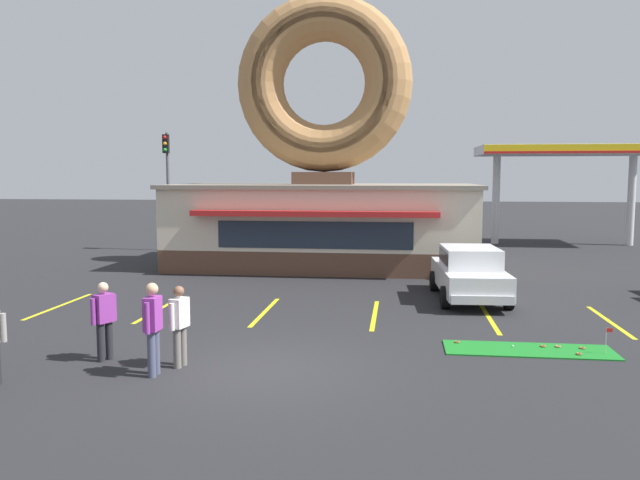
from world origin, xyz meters
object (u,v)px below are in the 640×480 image
pedestrian_hooded_kid (104,317)px  trash_bin (455,266)px  traffic_light_pole (167,176)px  car_white (469,271)px  putting_flag_pin (608,334)px  pedestrian_leather_jacket_man (153,324)px  golf_ball (513,346)px  pedestrian_clipboard_woman (180,322)px

pedestrian_hooded_kid → trash_bin: bearing=53.9°
pedestrian_hooded_kid → traffic_light_pole: bearing=106.9°
car_white → trash_bin: car_white is taller
putting_flag_pin → pedestrian_leather_jacket_man: size_ratio=0.31×
golf_ball → car_white: bearing=94.0°
car_white → golf_ball: bearing=-86.0°
golf_ball → car_white: (-0.37, 5.30, 0.82)m
pedestrian_clipboard_woman → putting_flag_pin: bearing=12.3°
pedestrian_hooded_kid → golf_ball: bearing=13.1°
golf_ball → pedestrian_hooded_kid: 8.60m
trash_bin → pedestrian_leather_jacket_man: bearing=-119.4°
car_white → traffic_light_pole: traffic_light_pole is taller
golf_ball → trash_bin: (-0.45, 8.86, 0.45)m
trash_bin → traffic_light_pole: 15.41m
pedestrian_clipboard_woman → traffic_light_pole: bearing=111.4°
trash_bin → pedestrian_clipboard_woman: bearing=-119.5°
pedestrian_leather_jacket_man → pedestrian_clipboard_woman: bearing=64.1°
pedestrian_leather_jacket_man → trash_bin: 13.33m
golf_ball → putting_flag_pin: (1.86, -0.27, 0.39)m
car_white → putting_flag_pin: bearing=-68.2°
putting_flag_pin → car_white: (-2.23, 5.57, 0.43)m
car_white → trash_bin: (-0.08, 3.57, -0.37)m
putting_flag_pin → trash_bin: size_ratio=0.56×
putting_flag_pin → pedestrian_hooded_kid: 10.34m
pedestrian_clipboard_woman → trash_bin: size_ratio=1.64×
golf_ball → car_white: car_white is taller
pedestrian_clipboard_woman → trash_bin: 12.66m
golf_ball → pedestrian_leather_jacket_man: size_ratio=0.02×
car_white → pedestrian_clipboard_woman: (-6.32, -7.44, 0.01)m
golf_ball → traffic_light_pole: bearing=130.8°
putting_flag_pin → pedestrian_leather_jacket_man: bearing=-164.4°
pedestrian_clipboard_woman → traffic_light_pole: 19.61m
traffic_light_pole → trash_bin: bearing=-27.9°
pedestrian_hooded_kid → trash_bin: pedestrian_hooded_kid is taller
traffic_light_pole → pedestrian_hooded_kid: bearing=-73.1°
pedestrian_leather_jacket_man → trash_bin: size_ratio=1.80×
pedestrian_clipboard_woman → trash_bin: bearing=60.5°
golf_ball → pedestrian_hooded_kid: (-8.34, -1.94, 0.83)m
pedestrian_hooded_kid → car_white: bearing=42.2°
pedestrian_leather_jacket_man → traffic_light_pole: bearing=110.0°
golf_ball → trash_bin: 8.89m
car_white → trash_bin: bearing=91.4°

